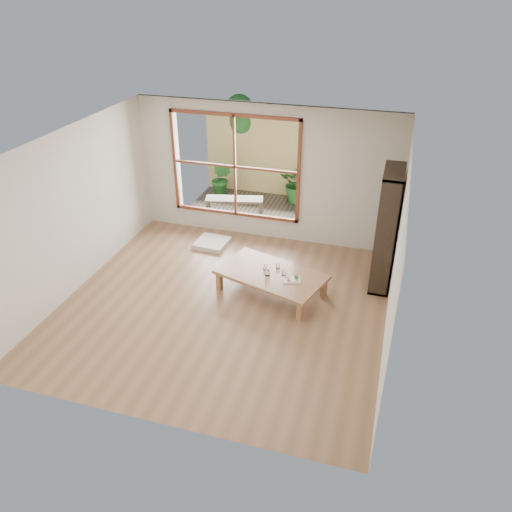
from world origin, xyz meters
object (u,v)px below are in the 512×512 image
Objects in this scene: bookshelf at (387,229)px; low_table at (271,275)px; garden_bench at (234,201)px; food_tray at (292,279)px.

low_table is at bearing -153.81° from bookshelf.
food_tray is at bearing -68.57° from garden_bench.
garden_bench is (-1.89, 2.75, -0.04)m from food_tray.
food_tray reaches higher than low_table.
bookshelf is at bearing 43.70° from low_table.
low_table is 0.95× the size of bookshelf.
garden_bench is at bearing 137.48° from low_table.
low_table is 0.40m from food_tray.
bookshelf reaches higher than food_tray.
low_table is 2.00m from bookshelf.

